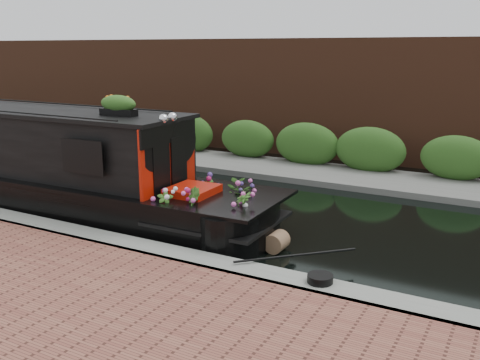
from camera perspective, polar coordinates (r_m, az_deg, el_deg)
The scene contains 8 objects.
ground at distance 12.57m, azimuth -1.76°, elevation -3.14°, with size 80.00×80.00×0.00m, color black.
near_bank_coping at distance 10.03m, azimuth -11.48°, elevation -7.94°, with size 40.00×0.60×0.50m, color gray.
far_bank_path at distance 16.20m, azimuth 5.82°, elevation 0.71°, with size 40.00×2.40×0.34m, color #62625D.
far_hedge at distance 17.01m, azimuth 7.02°, elevation 1.31°, with size 40.00×1.10×2.80m, color #2B541C.
far_brick_wall at distance 18.93m, azimuth 9.40°, elevation 2.52°, with size 40.00×1.00×8.00m, color #542C1C.
narrowboat at distance 13.96m, azimuth -22.12°, elevation 1.32°, with size 12.77×2.56×2.98m.
rope_fender at distance 10.01m, azimuth 3.96°, elevation -6.59°, with size 0.37×0.37×0.41m, color brown.
coiled_mooring_rope at distance 8.27m, azimuth 8.54°, elevation -10.37°, with size 0.39×0.39×0.12m, color black.
Camera 1 is at (6.13, -10.33, 3.69)m, focal length 40.00 mm.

